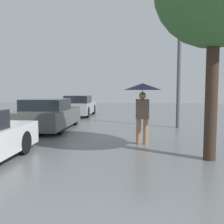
% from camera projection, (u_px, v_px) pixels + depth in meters
% --- Properties ---
extents(pedestrian, '(1.11, 1.11, 1.79)m').
position_uv_depth(pedestrian, '(142.00, 94.00, 7.22)').
color(pedestrian, '#9E7051').
rests_on(pedestrian, ground_plane).
extents(parked_car_middle, '(1.86, 3.96, 1.24)m').
position_uv_depth(parked_car_middle, '(48.00, 115.00, 10.19)').
color(parked_car_middle, '#4C514C').
rests_on(parked_car_middle, ground_plane).
extents(parked_car_farthest, '(1.66, 3.85, 1.27)m').
position_uv_depth(parked_car_farthest, '(79.00, 106.00, 15.58)').
color(parked_car_farthest, '#9EA3A8').
rests_on(parked_car_farthest, ground_plane).
extents(street_lamp, '(0.28, 0.28, 4.50)m').
position_uv_depth(street_lamp, '(179.00, 68.00, 10.37)').
color(street_lamp, '#515456').
rests_on(street_lamp, ground_plane).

